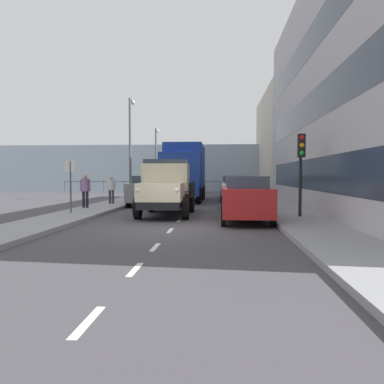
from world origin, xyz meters
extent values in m
plane|color=#423F44|center=(0.00, -8.31, 0.00)|extent=(80.00, 80.00, 0.00)
cube|color=gray|center=(-4.56, -8.31, 0.07)|extent=(2.14, 37.50, 0.15)
cube|color=gray|center=(4.56, -8.31, 0.07)|extent=(2.14, 37.50, 0.15)
cube|color=silver|center=(0.00, 8.43, 0.00)|extent=(0.12, 1.10, 0.01)
cube|color=silver|center=(0.00, 5.74, 0.00)|extent=(0.12, 1.10, 0.01)
cube|color=silver|center=(0.00, 3.39, 0.00)|extent=(0.12, 1.10, 0.01)
cube|color=silver|center=(0.00, 0.44, 0.00)|extent=(0.12, 1.10, 0.01)
cube|color=silver|center=(0.00, -2.46, 0.00)|extent=(0.12, 1.10, 0.01)
cube|color=silver|center=(0.00, -5.09, 0.00)|extent=(0.12, 1.10, 0.01)
cube|color=silver|center=(0.00, -7.44, 0.00)|extent=(0.12, 1.10, 0.01)
cube|color=silver|center=(0.00, -9.87, 0.00)|extent=(0.12, 1.10, 0.01)
cube|color=silver|center=(0.00, -12.20, 0.00)|extent=(0.12, 1.10, 0.01)
cube|color=silver|center=(0.00, -14.91, 0.00)|extent=(0.12, 1.10, 0.01)
cube|color=silver|center=(0.00, -17.24, 0.00)|extent=(0.12, 1.10, 0.01)
cube|color=silver|center=(0.00, -19.63, 0.00)|extent=(0.12, 1.10, 0.01)
cube|color=silver|center=(0.00, -22.08, 0.00)|extent=(0.12, 1.10, 0.01)
cube|color=silver|center=(0.00, -24.77, 0.00)|extent=(0.12, 1.10, 0.01)
cube|color=#B7B2B7|center=(-8.99, -6.17, 5.58)|extent=(6.73, 24.44, 11.17)
cube|color=#2D3847|center=(-5.66, -6.17, 1.80)|extent=(0.08, 20.77, 1.40)
cube|color=#2D3847|center=(-5.66, -6.17, 4.80)|extent=(0.08, 20.77, 1.40)
cube|color=#2D3847|center=(-5.66, -6.17, 7.80)|extent=(0.08, 20.77, 1.40)
cube|color=beige|center=(-8.99, -25.71, 4.67)|extent=(6.73, 14.74, 9.34)
cube|color=#8C9EAD|center=(0.00, -30.06, 2.50)|extent=(80.00, 0.80, 5.00)
cylinder|color=#4C5156|center=(-14.00, -26.46, 0.60)|extent=(0.08, 0.08, 1.20)
cylinder|color=#4C5156|center=(-12.00, -26.46, 0.60)|extent=(0.08, 0.08, 1.20)
cylinder|color=#4C5156|center=(-10.00, -26.46, 0.60)|extent=(0.08, 0.08, 1.20)
cylinder|color=#4C5156|center=(-8.00, -26.46, 0.60)|extent=(0.08, 0.08, 1.20)
cylinder|color=#4C5156|center=(-6.00, -26.46, 0.60)|extent=(0.08, 0.08, 1.20)
cylinder|color=#4C5156|center=(-4.00, -26.46, 0.60)|extent=(0.08, 0.08, 1.20)
cylinder|color=#4C5156|center=(-2.00, -26.46, 0.60)|extent=(0.08, 0.08, 1.20)
cylinder|color=#4C5156|center=(0.00, -26.46, 0.60)|extent=(0.08, 0.08, 1.20)
cylinder|color=#4C5156|center=(2.00, -26.46, 0.60)|extent=(0.08, 0.08, 1.20)
cylinder|color=#4C5156|center=(4.00, -26.46, 0.60)|extent=(0.08, 0.08, 1.20)
cylinder|color=#4C5156|center=(6.00, -26.46, 0.60)|extent=(0.08, 0.08, 1.20)
cylinder|color=#4C5156|center=(8.00, -26.46, 0.60)|extent=(0.08, 0.08, 1.20)
cylinder|color=#4C5156|center=(10.00, -26.46, 0.60)|extent=(0.08, 0.08, 1.20)
cylinder|color=#4C5156|center=(12.00, -26.46, 0.60)|extent=(0.08, 0.08, 1.20)
cylinder|color=#4C5156|center=(14.00, -26.46, 0.60)|extent=(0.08, 0.08, 1.20)
cube|color=#4C5156|center=(0.00, -26.46, 1.12)|extent=(28.00, 0.08, 0.08)
cube|color=black|center=(0.75, -4.53, 0.60)|extent=(1.64, 5.60, 0.30)
cube|color=beige|center=(0.75, -2.68, 1.10)|extent=(1.72, 1.90, 0.70)
cube|color=silver|center=(0.75, -1.78, 1.07)|extent=(1.16, 0.08, 0.56)
sphere|color=white|center=(0.01, -1.78, 1.20)|extent=(0.20, 0.20, 0.20)
sphere|color=white|center=(1.48, -1.78, 1.20)|extent=(0.20, 0.20, 0.20)
cube|color=beige|center=(0.75, -4.19, 1.67)|extent=(1.93, 1.34, 1.15)
cube|color=#2D3847|center=(0.75, -4.19, 2.15)|extent=(1.78, 1.23, 0.56)
cube|color=#2D2319|center=(0.75, -5.87, 0.83)|extent=(2.10, 2.80, 0.16)
cube|color=black|center=(-0.26, -5.87, 1.15)|extent=(0.08, 2.80, 0.56)
cube|color=black|center=(1.76, -5.87, 1.15)|extent=(0.08, 2.80, 0.56)
cylinder|color=black|center=(-0.22, -2.85, 0.45)|extent=(0.24, 0.90, 0.90)
cylinder|color=black|center=(1.71, -2.85, 0.45)|extent=(0.24, 0.90, 0.90)
cylinder|color=black|center=(-0.22, -6.07, 0.45)|extent=(0.24, 0.90, 0.90)
cylinder|color=black|center=(1.71, -6.07, 0.45)|extent=(0.24, 0.90, 0.90)
cube|color=#193899|center=(0.86, -11.41, 1.82)|extent=(2.40, 2.21, 2.60)
cube|color=#2D3847|center=(0.86, -11.41, 2.39)|extent=(2.20, 2.04, 0.80)
cube|color=#1933B2|center=(0.86, -11.41, 3.22)|extent=(1.75, 0.20, 0.16)
cube|color=#193899|center=(0.86, -15.41, 2.37)|extent=(2.50, 5.95, 3.00)
cube|color=black|center=(0.86, -14.47, 0.70)|extent=(2.00, 8.08, 0.36)
cylinder|color=black|center=(-0.29, -11.50, 0.52)|extent=(0.28, 1.04, 1.04)
cylinder|color=black|center=(2.01, -11.50, 0.52)|extent=(0.28, 1.04, 1.04)
cylinder|color=black|center=(-0.29, -15.11, 0.52)|extent=(0.28, 1.04, 1.04)
cylinder|color=black|center=(2.01, -15.11, 0.52)|extent=(0.28, 1.04, 1.04)
cylinder|color=black|center=(-0.29, -17.23, 0.52)|extent=(0.28, 1.04, 1.04)
cylinder|color=black|center=(2.01, -17.23, 0.52)|extent=(0.28, 1.04, 1.04)
cube|color=#B21E1E|center=(-2.54, -2.03, 0.80)|extent=(1.76, 4.09, 1.00)
cube|color=#2D3847|center=(-2.54, -1.83, 1.51)|extent=(1.44, 2.25, 0.42)
cylinder|color=black|center=(-1.70, -3.30, 0.30)|extent=(0.18, 0.60, 0.60)
cylinder|color=black|center=(-3.37, -3.30, 0.30)|extent=(0.18, 0.60, 0.60)
cylinder|color=black|center=(-1.70, -0.76, 0.30)|extent=(0.18, 0.60, 0.60)
cylinder|color=black|center=(-3.37, -0.76, 0.30)|extent=(0.18, 0.60, 0.60)
cube|color=white|center=(-2.54, -7.82, 0.80)|extent=(1.72, 4.46, 1.00)
cube|color=#2D3847|center=(-2.54, -7.62, 1.51)|extent=(1.41, 2.45, 0.42)
cylinder|color=black|center=(-1.72, -9.20, 0.30)|extent=(0.18, 0.60, 0.60)
cylinder|color=black|center=(-3.35, -9.20, 0.30)|extent=(0.18, 0.60, 0.60)
cylinder|color=black|center=(-1.72, -6.44, 0.30)|extent=(0.18, 0.60, 0.60)
cylinder|color=black|center=(-3.35, -6.44, 0.30)|extent=(0.18, 0.60, 0.60)
cube|color=#B7BABF|center=(-2.54, -14.00, 0.80)|extent=(1.79, 4.04, 1.00)
cube|color=#2D3847|center=(-2.54, -13.80, 1.51)|extent=(1.47, 2.22, 0.42)
cylinder|color=black|center=(-1.69, -15.25, 0.30)|extent=(0.18, 0.60, 0.60)
cylinder|color=black|center=(-3.39, -15.25, 0.30)|extent=(0.18, 0.60, 0.60)
cylinder|color=black|center=(-1.69, -12.75, 0.30)|extent=(0.18, 0.60, 0.60)
cylinder|color=black|center=(-3.39, -12.75, 0.30)|extent=(0.18, 0.60, 0.60)
cube|color=#1E6670|center=(-2.54, -19.66, 0.80)|extent=(1.80, 4.55, 1.00)
cube|color=#2D3847|center=(-2.54, -19.46, 1.51)|extent=(1.48, 2.50, 0.42)
cylinder|color=black|center=(-1.68, -21.07, 0.30)|extent=(0.18, 0.60, 0.60)
cylinder|color=black|center=(-3.40, -21.07, 0.30)|extent=(0.18, 0.60, 0.60)
cylinder|color=black|center=(-1.68, -18.25, 0.30)|extent=(0.18, 0.60, 0.60)
cylinder|color=black|center=(-3.40, -18.25, 0.30)|extent=(0.18, 0.60, 0.60)
cube|color=slate|center=(2.54, -9.77, 0.80)|extent=(1.82, 4.07, 1.00)
cube|color=#2D3847|center=(2.54, -9.97, 1.51)|extent=(1.49, 2.24, 0.42)
cylinder|color=black|center=(1.68, -8.51, 0.30)|extent=(0.18, 0.60, 0.60)
cylinder|color=black|center=(3.40, -8.51, 0.30)|extent=(0.18, 0.60, 0.60)
cylinder|color=black|center=(1.68, -11.03, 0.30)|extent=(0.18, 0.60, 0.60)
cylinder|color=black|center=(3.40, -11.03, 0.30)|extent=(0.18, 0.60, 0.60)
cube|color=black|center=(2.54, -15.29, 0.80)|extent=(1.83, 4.28, 1.00)
cube|color=#2D3847|center=(2.54, -15.49, 1.51)|extent=(1.50, 2.36, 0.42)
cylinder|color=black|center=(1.67, -13.96, 0.30)|extent=(0.18, 0.60, 0.60)
cylinder|color=black|center=(3.41, -13.96, 0.30)|extent=(0.18, 0.60, 0.60)
cylinder|color=black|center=(1.67, -16.62, 0.30)|extent=(0.18, 0.60, 0.60)
cylinder|color=black|center=(3.41, -16.62, 0.30)|extent=(0.18, 0.60, 0.60)
cube|color=navy|center=(2.54, -20.72, 0.80)|extent=(1.78, 4.40, 1.00)
cube|color=#2D3847|center=(2.54, -20.92, 1.51)|extent=(1.46, 2.42, 0.42)
cylinder|color=black|center=(1.69, -19.36, 0.30)|extent=(0.18, 0.60, 0.60)
cylinder|color=black|center=(3.39, -19.36, 0.30)|extent=(0.18, 0.60, 0.60)
cylinder|color=black|center=(1.69, -22.08, 0.30)|extent=(0.18, 0.60, 0.60)
cylinder|color=black|center=(3.39, -22.08, 0.30)|extent=(0.18, 0.60, 0.60)
cylinder|color=black|center=(5.00, -6.46, 0.56)|extent=(0.14, 0.14, 0.81)
cylinder|color=black|center=(5.18, -6.46, 0.56)|extent=(0.14, 0.14, 0.81)
cylinder|color=gray|center=(5.09, -6.46, 1.28)|extent=(0.34, 0.34, 0.64)
cylinder|color=gray|center=(4.87, -6.46, 1.25)|extent=(0.09, 0.09, 0.59)
cylinder|color=gray|center=(5.31, -6.46, 1.25)|extent=(0.09, 0.09, 0.59)
sphere|color=tan|center=(5.09, -6.46, 1.71)|extent=(0.22, 0.22, 0.22)
cylinder|color=#383342|center=(4.49, -9.41, 0.53)|extent=(0.14, 0.14, 0.76)
cylinder|color=#383342|center=(4.67, -9.41, 0.53)|extent=(0.14, 0.14, 0.76)
cylinder|color=silver|center=(4.58, -9.41, 1.22)|extent=(0.34, 0.34, 0.61)
cylinder|color=silver|center=(4.36, -9.41, 1.19)|extent=(0.09, 0.09, 0.56)
cylinder|color=silver|center=(4.80, -9.41, 1.19)|extent=(0.09, 0.09, 0.56)
sphere|color=tan|center=(4.58, -9.41, 1.62)|extent=(0.21, 0.21, 0.21)
cylinder|color=black|center=(3.73, -11.78, 0.54)|extent=(0.14, 0.14, 0.79)
cylinder|color=black|center=(3.91, -11.78, 0.54)|extent=(0.14, 0.14, 0.79)
cylinder|color=#47724C|center=(3.82, -11.78, 1.25)|extent=(0.34, 0.34, 0.62)
cylinder|color=#47724C|center=(3.60, -11.78, 1.22)|extent=(0.09, 0.09, 0.57)
cylinder|color=#47724C|center=(4.04, -11.78, 1.22)|extent=(0.09, 0.09, 0.57)
sphere|color=tan|center=(3.82, -11.78, 1.67)|extent=(0.21, 0.21, 0.21)
cylinder|color=black|center=(-4.70, -2.92, 1.75)|extent=(0.12, 0.12, 3.20)
cube|color=black|center=(-4.70, -2.78, 2.90)|extent=(0.28, 0.24, 0.90)
sphere|color=red|center=(-4.70, -2.66, 3.20)|extent=(0.18, 0.18, 0.18)
sphere|color=orange|center=(-4.70, -2.66, 2.90)|extent=(0.18, 0.18, 0.18)
sphere|color=green|center=(-4.70, -2.66, 2.60)|extent=(0.18, 0.18, 0.18)
cylinder|color=#59595B|center=(4.65, -14.57, 3.61)|extent=(0.16, 0.16, 6.92)
cylinder|color=#59595B|center=(4.65, -15.02, 6.97)|extent=(0.10, 0.90, 0.10)
sphere|color=silver|center=(4.65, -15.47, 6.92)|extent=(0.32, 0.32, 0.32)
cylinder|color=#59595B|center=(4.40, -24.32, 3.13)|extent=(0.16, 0.16, 5.96)
cylinder|color=#59595B|center=(4.40, -24.77, 6.01)|extent=(0.10, 0.90, 0.10)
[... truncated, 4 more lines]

